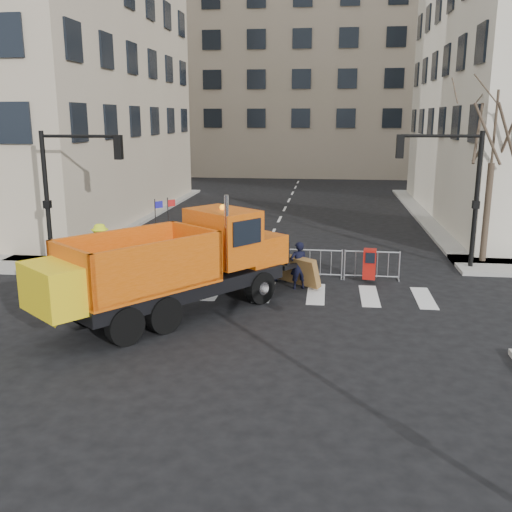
# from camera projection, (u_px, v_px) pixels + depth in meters

# --- Properties ---
(ground) EXTENTS (120.00, 120.00, 0.00)m
(ground) POSITION_uv_depth(u_px,v_px,m) (212.00, 355.00, 14.52)
(ground) COLOR black
(ground) RESTS_ON ground
(sidewalk_back) EXTENTS (64.00, 5.00, 0.15)m
(sidewalk_back) POSITION_uv_depth(u_px,v_px,m) (255.00, 267.00, 22.69)
(sidewalk_back) COLOR gray
(sidewalk_back) RESTS_ON ground
(building_far) EXTENTS (30.00, 18.00, 24.00)m
(building_far) POSITION_uv_depth(u_px,v_px,m) (306.00, 59.00, 61.79)
(building_far) COLOR tan
(building_far) RESTS_ON ground
(traffic_light_left) EXTENTS (0.18, 0.18, 5.40)m
(traffic_light_left) POSITION_uv_depth(u_px,v_px,m) (47.00, 202.00, 22.08)
(traffic_light_left) COLOR black
(traffic_light_left) RESTS_ON ground
(traffic_light_right) EXTENTS (0.18, 0.18, 5.40)m
(traffic_light_right) POSITION_uv_depth(u_px,v_px,m) (476.00, 202.00, 22.00)
(traffic_light_right) COLOR black
(traffic_light_right) RESTS_ON ground
(crowd_barriers) EXTENTS (12.60, 0.60, 1.10)m
(crowd_barriers) POSITION_uv_depth(u_px,v_px,m) (232.00, 261.00, 21.80)
(crowd_barriers) COLOR #9EA0A5
(crowd_barriers) RESTS_ON ground
(street_tree) EXTENTS (3.00, 3.00, 7.50)m
(street_tree) POSITION_uv_depth(u_px,v_px,m) (491.00, 173.00, 22.63)
(street_tree) COLOR #382B21
(street_tree) RESTS_ON ground
(plow_truck) EXTENTS (7.85, 8.95, 3.67)m
(plow_truck) POSITION_uv_depth(u_px,v_px,m) (171.00, 264.00, 17.03)
(plow_truck) COLOR black
(plow_truck) RESTS_ON ground
(cop_a) EXTENTS (0.72, 0.60, 1.70)m
(cop_a) POSITION_uv_depth(u_px,v_px,m) (299.00, 265.00, 19.93)
(cop_a) COLOR black
(cop_a) RESTS_ON ground
(cop_b) EXTENTS (0.91, 0.72, 1.83)m
(cop_b) POSITION_uv_depth(u_px,v_px,m) (278.00, 257.00, 20.92)
(cop_b) COLOR black
(cop_b) RESTS_ON ground
(cop_c) EXTENTS (0.90, 1.07, 1.71)m
(cop_c) POSITION_uv_depth(u_px,v_px,m) (261.00, 261.00, 20.50)
(cop_c) COLOR black
(cop_c) RESTS_ON ground
(worker) EXTENTS (1.26, 0.88, 1.78)m
(worker) POSITION_uv_depth(u_px,v_px,m) (101.00, 246.00, 21.96)
(worker) COLOR #DAF21C
(worker) RESTS_ON sidewalk_back
(newspaper_box) EXTENTS (0.49, 0.45, 1.10)m
(newspaper_box) POSITION_uv_depth(u_px,v_px,m) (369.00, 264.00, 20.71)
(newspaper_box) COLOR #9A110B
(newspaper_box) RESTS_ON sidewalk_back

